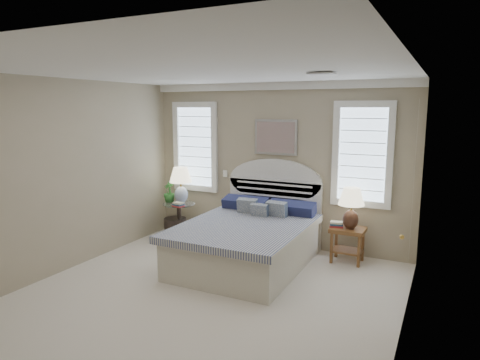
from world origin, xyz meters
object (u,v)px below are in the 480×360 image
floor_pot (175,228)px  lamp_right (351,204)px  lamp_left (181,181)px  side_table_left (179,217)px  nightstand_right (348,237)px  bed (249,238)px

floor_pot → lamp_right: (3.06, 0.09, 0.73)m
floor_pot → lamp_left: 0.85m
side_table_left → lamp_right: (2.99, 0.08, 0.52)m
side_table_left → floor_pot: size_ratio=1.61×
nightstand_right → lamp_left: size_ratio=0.83×
bed → floor_pot: 1.83m
side_table_left → lamp_left: bearing=84.7°
nightstand_right → lamp_left: bearing=-179.4°
side_table_left → floor_pot: bearing=-169.7°
floor_pot → lamp_right: lamp_right is taller
nightstand_right → lamp_right: (0.04, -0.02, 0.52)m
bed → lamp_left: bed is taller
bed → lamp_left: 1.88m
bed → side_table_left: bed is taller
side_table_left → nightstand_right: side_table_left is taller
nightstand_right → bed: bearing=-152.0°
floor_pot → side_table_left: bearing=10.3°
side_table_left → lamp_left: size_ratio=0.98×
bed → side_table_left: 1.75m
lamp_right → bed: bearing=-153.4°
bed → floor_pot: bed is taller
lamp_left → nightstand_right: bearing=0.6°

